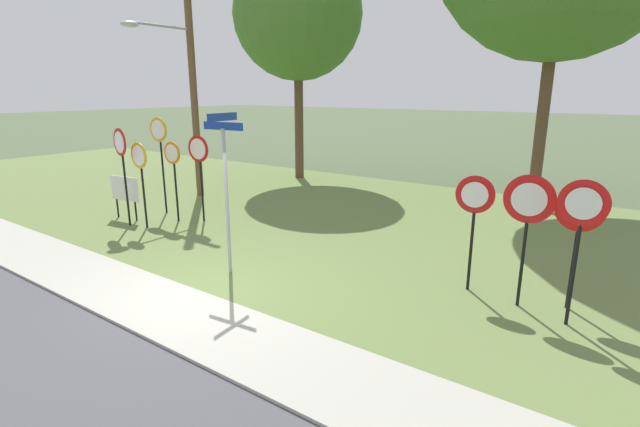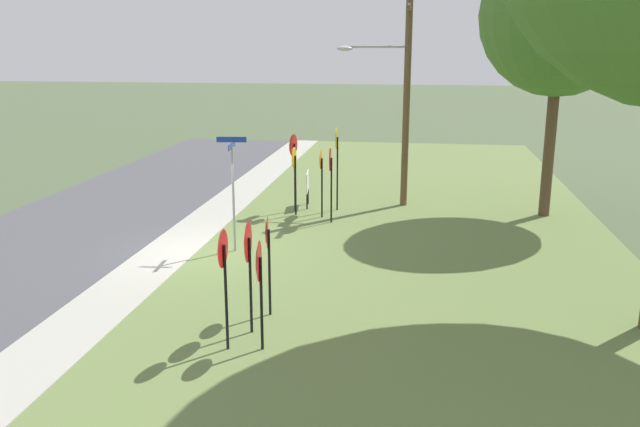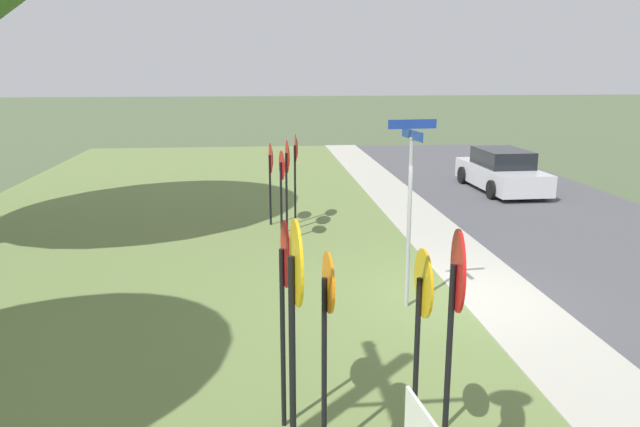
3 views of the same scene
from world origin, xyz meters
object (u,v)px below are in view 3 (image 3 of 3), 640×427
yield_sign_near_right (271,165)px  street_name_post (410,199)px  stop_sign_far_right (285,280)px  parked_sedan_distant (501,172)px  stop_sign_far_left (455,308)px  yield_sign_near_left (296,157)px  yield_sign_far_left (282,175)px  stop_sign_near_left (327,314)px  yield_sign_far_right (288,164)px  stop_sign_near_right (421,312)px  stop_sign_far_center (295,313)px

yield_sign_near_right → street_name_post: size_ratio=0.67×
stop_sign_far_right → parked_sedan_distant: stop_sign_far_right is taller
yield_sign_near_right → parked_sedan_distant: bearing=-69.2°
stop_sign_far_left → stop_sign_far_right: stop_sign_far_left is taller
stop_sign_far_right → street_name_post: bearing=-37.2°
yield_sign_near_left → yield_sign_far_left: 1.79m
stop_sign_far_left → parked_sedan_distant: size_ratio=0.61×
yield_sign_near_left → yield_sign_near_right: yield_sign_near_left is taller
stop_sign_near_left → stop_sign_far_left: 1.34m
yield_sign_far_right → stop_sign_near_right: bearing=-178.6°
yield_sign_near_right → yield_sign_far_right: 0.83m
stop_sign_near_left → stop_sign_near_right: bearing=-103.6°
stop_sign_far_left → street_name_post: size_ratio=0.83×
yield_sign_far_right → parked_sedan_distant: 8.89m
stop_sign_far_right → yield_sign_near_left: bearing=-8.4°
stop_sign_near_left → yield_sign_far_left: stop_sign_near_left is taller
stop_sign_near_right → stop_sign_near_left: bearing=81.1°
stop_sign_far_left → yield_sign_far_left: bearing=17.0°
stop_sign_near_right → yield_sign_far_left: size_ratio=1.06×
stop_sign_far_right → yield_sign_near_right: bearing=-4.4°
yield_sign_far_left → parked_sedan_distant: 9.55m
stop_sign_near_left → street_name_post: (4.04, -1.84, 0.28)m
stop_sign_near_left → stop_sign_far_center: (-1.05, 0.38, 0.47)m
stop_sign_far_center → street_name_post: 5.55m
stop_sign_far_center → street_name_post: size_ratio=0.89×
stop_sign_near_left → yield_sign_far_left: (8.31, 0.11, -0.01)m
yield_sign_far_right → yield_sign_near_left: bearing=-21.7°
yield_sign_far_left → street_name_post: (-4.27, -1.95, 0.29)m
stop_sign_far_left → stop_sign_far_right: size_ratio=1.09×
yield_sign_far_left → stop_sign_far_left: bearing=177.6°
stop_sign_near_left → yield_sign_near_left: (10.04, -0.32, 0.14)m
yield_sign_far_left → stop_sign_near_right: bearing=177.2°
stop_sign_far_center → yield_sign_near_left: (11.09, -0.70, -0.32)m
stop_sign_far_center → parked_sedan_distant: 17.04m
street_name_post → parked_sedan_distant: 11.52m
stop_sign_near_left → parked_sedan_distant: (13.99, -7.49, -1.01)m
stop_sign_near_right → yield_sign_near_left: yield_sign_near_left is taller
stop_sign_near_right → stop_sign_far_right: 1.54m
yield_sign_far_right → yield_sign_far_left: bearing=165.7°
yield_sign_far_left → parked_sedan_distant: bearing=-63.0°
street_name_post → yield_sign_near_right: bearing=14.7°
stop_sign_far_right → stop_sign_near_left: bearing=-151.6°
stop_sign_far_right → yield_sign_near_left: (9.42, -0.71, -0.02)m
yield_sign_near_left → street_name_post: size_ratio=0.73×
stop_sign_far_left → street_name_post: street_name_post is taller
stop_sign_far_center → yield_sign_far_left: bearing=-5.6°
yield_sign_far_left → yield_sign_far_right: 0.95m
stop_sign_far_left → yield_sign_far_left: size_ratio=1.22×
stop_sign_near_right → stop_sign_far_center: (-0.89, 1.30, 0.41)m
yield_sign_near_right → stop_sign_near_left: bearing=175.5°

